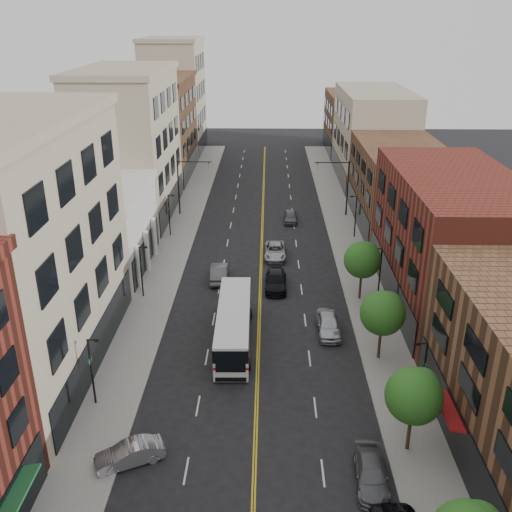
# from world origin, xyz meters

# --- Properties ---
(ground) EXTENTS (220.00, 220.00, 0.00)m
(ground) POSITION_xyz_m (0.00, 0.00, 0.00)
(ground) COLOR black
(ground) RESTS_ON ground
(sidewalk_left) EXTENTS (4.00, 110.00, 0.15)m
(sidewalk_left) POSITION_xyz_m (-10.00, 35.00, 0.07)
(sidewalk_left) COLOR gray
(sidewalk_left) RESTS_ON ground
(sidewalk_right) EXTENTS (4.00, 110.00, 0.15)m
(sidewalk_right) POSITION_xyz_m (10.00, 35.00, 0.07)
(sidewalk_right) COLOR gray
(sidewalk_right) RESTS_ON ground
(bldg_l_tanoffice) EXTENTS (10.00, 22.00, 18.00)m
(bldg_l_tanoffice) POSITION_xyz_m (-17.00, 13.00, 9.00)
(bldg_l_tanoffice) COLOR tan
(bldg_l_tanoffice) RESTS_ON ground
(bldg_l_white) EXTENTS (10.00, 14.00, 8.00)m
(bldg_l_white) POSITION_xyz_m (-17.00, 31.00, 4.00)
(bldg_l_white) COLOR silver
(bldg_l_white) RESTS_ON ground
(bldg_l_far_a) EXTENTS (10.00, 20.00, 18.00)m
(bldg_l_far_a) POSITION_xyz_m (-17.00, 48.00, 9.00)
(bldg_l_far_a) COLOR tan
(bldg_l_far_a) RESTS_ON ground
(bldg_l_far_b) EXTENTS (10.00, 20.00, 15.00)m
(bldg_l_far_b) POSITION_xyz_m (-17.00, 68.00, 7.50)
(bldg_l_far_b) COLOR brown
(bldg_l_far_b) RESTS_ON ground
(bldg_l_far_c) EXTENTS (10.00, 16.00, 20.00)m
(bldg_l_far_c) POSITION_xyz_m (-17.00, 86.00, 10.00)
(bldg_l_far_c) COLOR tan
(bldg_l_far_c) RESTS_ON ground
(bldg_r_mid) EXTENTS (10.00, 22.00, 12.00)m
(bldg_r_mid) POSITION_xyz_m (17.00, 24.00, 6.00)
(bldg_r_mid) COLOR maroon
(bldg_r_mid) RESTS_ON ground
(bldg_r_far_a) EXTENTS (10.00, 20.00, 10.00)m
(bldg_r_far_a) POSITION_xyz_m (17.00, 45.00, 5.00)
(bldg_r_far_a) COLOR brown
(bldg_r_far_a) RESTS_ON ground
(bldg_r_far_b) EXTENTS (10.00, 22.00, 14.00)m
(bldg_r_far_b) POSITION_xyz_m (17.00, 66.00, 7.00)
(bldg_r_far_b) COLOR tan
(bldg_r_far_b) RESTS_ON ground
(bldg_r_far_c) EXTENTS (10.00, 18.00, 11.00)m
(bldg_r_far_c) POSITION_xyz_m (17.00, 86.00, 5.50)
(bldg_r_far_c) COLOR brown
(bldg_r_far_c) RESTS_ON ground
(tree_r_1) EXTENTS (3.40, 3.40, 5.59)m
(tree_r_1) POSITION_xyz_m (9.39, 4.07, 4.13)
(tree_r_1) COLOR black
(tree_r_1) RESTS_ON sidewalk_right
(tree_r_2) EXTENTS (3.40, 3.40, 5.59)m
(tree_r_2) POSITION_xyz_m (9.39, 14.07, 4.13)
(tree_r_2) COLOR black
(tree_r_2) RESTS_ON sidewalk_right
(tree_r_3) EXTENTS (3.40, 3.40, 5.59)m
(tree_r_3) POSITION_xyz_m (9.39, 24.07, 4.13)
(tree_r_3) COLOR black
(tree_r_3) RESTS_ON sidewalk_right
(lamp_l_1) EXTENTS (0.81, 0.55, 5.05)m
(lamp_l_1) POSITION_xyz_m (-10.95, 8.00, 2.97)
(lamp_l_1) COLOR black
(lamp_l_1) RESTS_ON sidewalk_left
(lamp_l_2) EXTENTS (0.81, 0.55, 5.05)m
(lamp_l_2) POSITION_xyz_m (-10.95, 24.00, 2.97)
(lamp_l_2) COLOR black
(lamp_l_2) RESTS_ON sidewalk_left
(lamp_l_3) EXTENTS (0.81, 0.55, 5.05)m
(lamp_l_3) POSITION_xyz_m (-10.95, 40.00, 2.97)
(lamp_l_3) COLOR black
(lamp_l_3) RESTS_ON sidewalk_left
(lamp_r_1) EXTENTS (0.81, 0.55, 5.05)m
(lamp_r_1) POSITION_xyz_m (10.95, 8.00, 2.97)
(lamp_r_1) COLOR black
(lamp_r_1) RESTS_ON sidewalk_right
(lamp_r_2) EXTENTS (0.81, 0.55, 5.05)m
(lamp_r_2) POSITION_xyz_m (10.95, 24.00, 2.97)
(lamp_r_2) COLOR black
(lamp_r_2) RESTS_ON sidewalk_right
(lamp_r_3) EXTENTS (0.81, 0.55, 5.05)m
(lamp_r_3) POSITION_xyz_m (10.95, 40.00, 2.97)
(lamp_r_3) COLOR black
(lamp_r_3) RESTS_ON sidewalk_right
(signal_mast_left) EXTENTS (4.49, 0.18, 7.20)m
(signal_mast_left) POSITION_xyz_m (-10.27, 48.00, 4.65)
(signal_mast_left) COLOR black
(signal_mast_left) RESTS_ON sidewalk_left
(signal_mast_right) EXTENTS (4.49, 0.18, 7.20)m
(signal_mast_right) POSITION_xyz_m (10.27, 48.00, 4.65)
(signal_mast_right) COLOR black
(signal_mast_right) RESTS_ON sidewalk_right
(city_bus) EXTENTS (3.00, 11.83, 3.03)m
(city_bus) POSITION_xyz_m (-2.00, 16.32, 1.76)
(city_bus) COLOR silver
(city_bus) RESTS_ON ground
(car_angle_b) EXTENTS (4.28, 3.02, 1.34)m
(car_angle_b) POSITION_xyz_m (-7.40, 2.59, 0.67)
(car_angle_b) COLOR #ADAFB5
(car_angle_b) RESTS_ON ground
(car_parked_mid) EXTENTS (2.01, 4.52, 1.29)m
(car_parked_mid) POSITION_xyz_m (6.64, 1.25, 0.64)
(car_parked_mid) COLOR #54555A
(car_parked_mid) RESTS_ON ground
(car_parked_far) EXTENTS (1.95, 4.70, 1.59)m
(car_parked_far) POSITION_xyz_m (5.80, 17.88, 0.80)
(car_parked_far) COLOR #B0B3B8
(car_parked_far) RESTS_ON ground
(car_lane_behind) EXTENTS (1.92, 4.85, 1.57)m
(car_lane_behind) POSITION_xyz_m (-4.16, 28.00, 0.79)
(car_lane_behind) COLOR #4F4F54
(car_lane_behind) RESTS_ON ground
(car_lane_a) EXTENTS (2.15, 5.16, 1.49)m
(car_lane_a) POSITION_xyz_m (1.50, 26.29, 0.75)
(car_lane_a) COLOR black
(car_lane_a) RESTS_ON ground
(car_lane_b) EXTENTS (2.37, 5.10, 1.42)m
(car_lane_b) POSITION_xyz_m (1.50, 34.00, 0.71)
(car_lane_b) COLOR #A8ACB0
(car_lane_b) RESTS_ON ground
(car_lane_c) EXTENTS (1.77, 4.19, 1.41)m
(car_lane_c) POSITION_xyz_m (3.58, 45.49, 0.71)
(car_lane_c) COLOR #54555A
(car_lane_c) RESTS_ON ground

